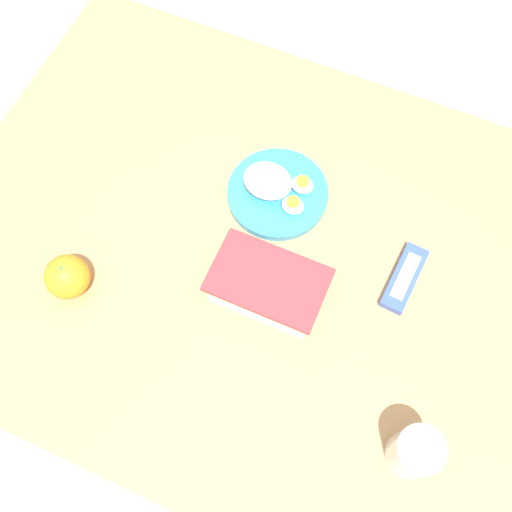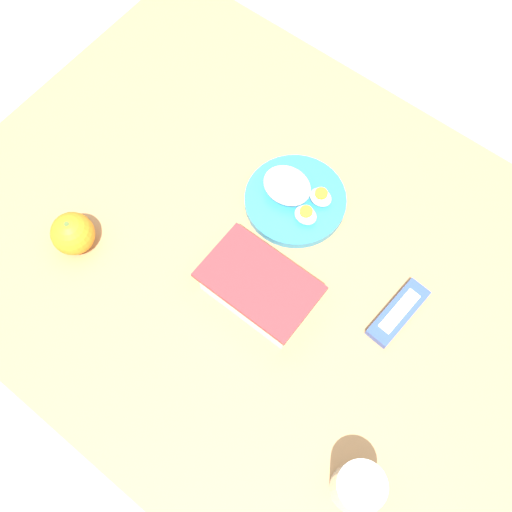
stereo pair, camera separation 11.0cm
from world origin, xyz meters
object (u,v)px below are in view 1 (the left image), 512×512
Objects in this scene: rice_plate at (276,190)px; candy_bar at (404,278)px; drinking_glass at (415,452)px; food_container at (268,287)px; orange_fruit at (67,277)px.

candy_bar is at bearing 166.06° from rice_plate.
drinking_glass is (-0.39, 0.37, 0.03)m from rice_plate.
drinking_glass is at bearing 109.23° from candy_bar.
candy_bar is (-0.22, -0.13, -0.02)m from food_container.
orange_fruit is at bearing -3.56° from drinking_glass.
food_container is at bearing 29.60° from candy_bar.
orange_fruit is 0.58× the size of candy_bar.
food_container reaches higher than candy_bar.
food_container is 2.50× the size of orange_fruit.
food_container is at bearing -159.25° from orange_fruit.
drinking_glass is at bearing 176.44° from orange_fruit.
drinking_glass is at bearing 152.40° from food_container.
rice_plate is 2.02× the size of drinking_glass.
food_container is 0.21m from rice_plate.
orange_fruit is 0.82× the size of drinking_glass.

